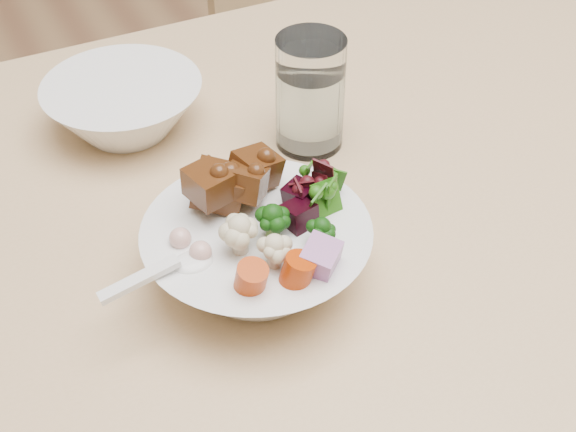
% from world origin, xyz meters
% --- Properties ---
extents(dining_table, '(1.67, 0.95, 0.78)m').
position_xyz_m(dining_table, '(-0.02, 0.03, 0.70)').
color(dining_table, tan).
rests_on(dining_table, ground).
extents(chair_far, '(0.43, 0.43, 0.91)m').
position_xyz_m(chair_far, '(0.16, 0.74, 0.51)').
color(chair_far, tan).
rests_on(chair_far, ground).
extents(food_bowl, '(0.19, 0.19, 0.10)m').
position_xyz_m(food_bowl, '(-0.33, 0.05, 0.81)').
color(food_bowl, white).
rests_on(food_bowl, dining_table).
extents(soup_spoon, '(0.09, 0.03, 0.02)m').
position_xyz_m(soup_spoon, '(-0.40, 0.03, 0.84)').
color(soup_spoon, white).
rests_on(soup_spoon, food_bowl).
extents(water_glass, '(0.07, 0.07, 0.12)m').
position_xyz_m(water_glass, '(-0.20, 0.20, 0.83)').
color(water_glass, white).
rests_on(water_glass, dining_table).
extents(side_bowl, '(0.17, 0.17, 0.06)m').
position_xyz_m(side_bowl, '(-0.36, 0.31, 0.81)').
color(side_bowl, white).
rests_on(side_bowl, dining_table).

